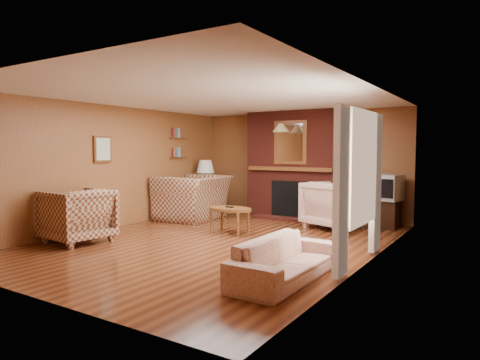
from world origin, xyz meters
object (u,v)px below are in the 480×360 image
Objects in this scene: plaid_armchair at (77,215)px; floral_sofa at (285,259)px; floral_armchair at (334,205)px; coffee_table at (230,211)px; side_table at (206,202)px; table_lamp at (205,173)px; tv_stand at (385,214)px; fireplace at (295,166)px; crt_tv at (386,187)px; plaid_loveseat at (193,197)px.

plaid_armchair is 3.86m from floral_sofa.
coffee_table is (-1.43, -1.55, -0.04)m from floral_armchair.
side_table is at bearing 136.79° from coffee_table.
floral_armchair is (3.17, 3.52, 0.01)m from plaid_armchair.
floral_armchair is 1.42× the size of table_lamp.
floral_armchair reaches higher than tv_stand.
table_lamp is (-2.10, -0.53, -0.21)m from fireplace.
fireplace is 2.37× the size of floral_armchair.
crt_tv is at bearing 42.95° from coffee_table.
side_table is 0.81× the size of table_lamp.
tv_stand reaches higher than floral_sofa.
floral_armchair is at bearing -3.71° from side_table.
table_lamp is (0.00, -0.00, 0.69)m from side_table.
plaid_armchair is at bearing -87.70° from side_table.
fireplace is at bearing 14.29° from table_lamp.
crt_tv is at bearing 4.74° from table_lamp.
coffee_table is at bearing -95.43° from fireplace.
coffee_table is 1.52× the size of side_table.
plaid_armchair is at bearing -87.70° from table_lamp.
table_lamp is (-1.88, 1.77, 0.55)m from coffee_table.
table_lamp reaches higher than tv_stand.
plaid_armchair is 3.74m from side_table.
fireplace reaches higher than floral_armchair.
table_lamp reaches higher than plaid_armchair.
plaid_armchair is 1.12× the size of coffee_table.
fireplace is 2.18m from table_lamp.
tv_stand is at bearing 4.82° from table_lamp.
side_table is 0.92× the size of crt_tv.
plaid_armchair is 5.72m from tv_stand.
fireplace is at bearing 14.29° from side_table.
plaid_loveseat is 4.08m from crt_tv.
tv_stand is (3.90, 1.15, -0.21)m from plaid_loveseat.
crt_tv is (2.27, 2.11, 0.38)m from coffee_table.
side_table is 4.20m from crt_tv.
plaid_loveseat is at bearing -72.56° from side_table.
floral_sofa is 1.68× the size of floral_armchair.
table_lamp is 4.22m from tv_stand.
plaid_loveseat is 4.07m from tv_stand.
fireplace reaches higher than coffee_table.
side_table is at bearing 47.49° from floral_sofa.
plaid_loveseat is at bearing -159.92° from tv_stand.
crt_tv is (3.90, 1.14, 0.32)m from plaid_loveseat.
floral_sofa is 5.49m from side_table.
floral_armchair is 1.03m from tv_stand.
side_table is at bearing -168.04° from plaid_loveseat.
fireplace reaches higher than side_table.
crt_tv is at bearing -126.07° from floral_armchair.
fireplace is 3.82× the size of crt_tv.
plaid_loveseat is at bearing -163.70° from crt_tv.
floral_sofa is at bearing 121.04° from floral_armchair.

